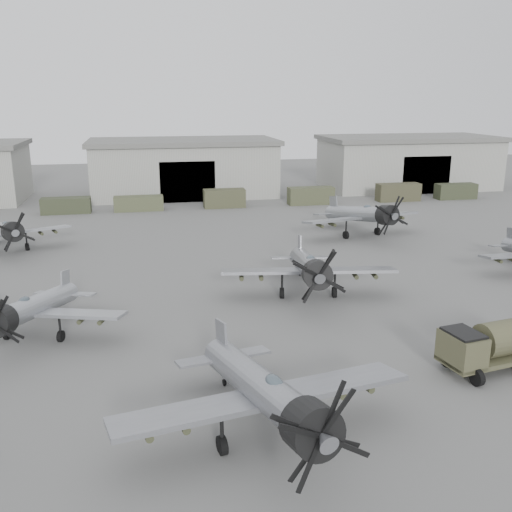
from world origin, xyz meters
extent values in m
plane|color=#5A5A57|center=(0.00, 0.00, 0.00)|extent=(220.00, 220.00, 0.00)
cube|color=gray|center=(0.00, 62.00, 4.00)|extent=(28.00, 14.00, 8.00)
cube|color=slate|center=(0.00, 62.00, 8.35)|extent=(29.00, 14.80, 0.70)
cube|color=black|center=(0.00, 55.20, 3.00)|extent=(8.12, 0.40, 6.00)
cube|color=gray|center=(38.00, 62.00, 4.00)|extent=(28.00, 14.00, 8.00)
cube|color=slate|center=(38.00, 62.00, 8.35)|extent=(29.00, 14.80, 0.70)
cube|color=black|center=(38.00, 55.20, 3.00)|extent=(8.12, 0.40, 6.00)
cube|color=#323824|center=(-16.73, 50.00, 1.06)|extent=(6.42, 2.20, 2.12)
cube|color=#464B31|center=(-7.19, 50.00, 1.00)|extent=(6.65, 2.20, 2.00)
cube|color=#3F402A|center=(4.68, 50.00, 1.29)|extent=(5.80, 2.20, 2.58)
cube|color=#41452D|center=(17.34, 50.00, 1.24)|extent=(6.62, 2.20, 2.49)
cube|color=#3D3C28|center=(30.95, 50.00, 1.31)|extent=(6.48, 2.20, 2.62)
cube|color=#333925|center=(40.38, 50.00, 1.16)|extent=(6.19, 2.20, 2.32)
cylinder|color=gray|center=(-1.82, -5.80, 2.44)|extent=(3.85, 11.83, 3.45)
cylinder|color=black|center=(-0.83, -10.90, 3.26)|extent=(2.39, 2.11, 2.30)
cube|color=gray|center=(-1.69, -6.45, 2.16)|extent=(14.03, 5.01, 0.62)
cube|color=gray|center=(-2.80, -0.70, 2.61)|extent=(0.48, 1.83, 2.21)
ellipsoid|color=#3F4C54|center=(-1.48, -7.54, 3.44)|extent=(0.90, 1.43, 0.62)
cylinder|color=black|center=(-3.71, -7.07, 0.39)|extent=(0.47, 0.93, 0.88)
cylinder|color=black|center=(0.41, -6.27, 0.39)|extent=(0.47, 0.93, 0.88)
cylinder|color=black|center=(-2.74, -1.03, 0.17)|extent=(0.20, 0.37, 0.35)
cylinder|color=#9B9EA4|center=(-13.70, 8.04, 2.09)|extent=(4.30, 10.03, 2.96)
cube|color=#9B9EA4|center=(-13.86, 7.50, 1.85)|extent=(11.94, 5.46, 0.53)
cube|color=#9B9EA4|center=(-12.39, 12.30, 2.24)|extent=(0.57, 1.54, 1.89)
ellipsoid|color=#3F4C54|center=(-14.14, 6.59, 2.95)|extent=(0.88, 1.25, 0.53)
cylinder|color=black|center=(-15.64, 7.85, 0.33)|extent=(0.48, 0.80, 0.76)
cylinder|color=black|center=(-12.20, 6.79, 0.33)|extent=(0.48, 0.80, 0.76)
cylinder|color=black|center=(-12.48, 12.03, 0.14)|extent=(0.20, 0.32, 0.30)
cylinder|color=gray|center=(5.85, 12.51, 2.39)|extent=(3.36, 11.61, 3.39)
cylinder|color=black|center=(5.07, 7.47, 3.20)|extent=(2.30, 2.01, 2.25)
cube|color=gray|center=(5.75, 11.86, 2.11)|extent=(13.76, 4.43, 0.61)
cube|color=gray|center=(6.62, 17.54, 2.56)|extent=(0.40, 1.80, 2.16)
ellipsoid|color=#3F4C54|center=(5.58, 10.79, 3.37)|extent=(0.84, 1.38, 0.61)
cylinder|color=black|center=(3.68, 11.96, 0.38)|extent=(0.43, 0.90, 0.87)
cylinder|color=black|center=(7.75, 11.34, 0.38)|extent=(0.43, 0.90, 0.87)
cylinder|color=black|center=(6.57, 17.22, 0.16)|extent=(0.18, 0.36, 0.35)
cube|color=gray|center=(27.93, 18.50, 2.20)|extent=(0.14, 1.55, 1.86)
cylinder|color=black|center=(27.93, 18.22, 0.14)|extent=(0.12, 0.30, 0.30)
cylinder|color=#9A9DA2|center=(-20.50, 30.89, 2.22)|extent=(5.51, 10.44, 3.15)
cylinder|color=black|center=(-18.67, 26.52, 2.97)|extent=(2.38, 2.21, 2.10)
cube|color=#9A9DA2|center=(-20.26, 30.33, 1.96)|extent=(12.48, 6.90, 0.57)
ellipsoid|color=#3F4C54|center=(-19.88, 29.40, 3.13)|extent=(1.02, 1.35, 0.56)
cylinder|color=black|center=(-18.42, 30.89, 0.35)|extent=(0.57, 0.85, 0.81)
cylinder|color=gray|center=(17.05, 30.56, 2.45)|extent=(4.28, 11.86, 3.47)
cylinder|color=black|center=(18.22, 25.47, 3.28)|extent=(2.45, 2.19, 2.31)
cube|color=gray|center=(17.20, 29.91, 2.17)|extent=(14.09, 5.52, 0.62)
cube|color=gray|center=(15.87, 35.65, 2.62)|extent=(0.55, 1.83, 2.22)
ellipsoid|color=#3F4C54|center=(17.45, 28.83, 3.45)|extent=(0.95, 1.45, 0.62)
cylinder|color=black|center=(15.19, 29.22, 0.39)|extent=(0.50, 0.94, 0.89)
cylinder|color=black|center=(19.30, 30.17, 0.39)|extent=(0.50, 0.94, 0.89)
cylinder|color=black|center=(15.95, 35.32, 0.17)|extent=(0.21, 0.38, 0.36)
cube|color=#49482F|center=(13.22, -2.06, 0.80)|extent=(7.77, 3.69, 0.27)
cube|color=#49482F|center=(10.39, -2.55, 1.65)|extent=(2.10, 2.71, 1.81)
cube|color=black|center=(10.39, -2.55, 2.61)|extent=(1.94, 2.37, 0.16)
cylinder|color=black|center=(10.70, -3.74, 0.48)|extent=(0.48, 1.00, 0.96)
camera|label=1|loc=(-6.54, -28.78, 15.19)|focal=40.00mm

